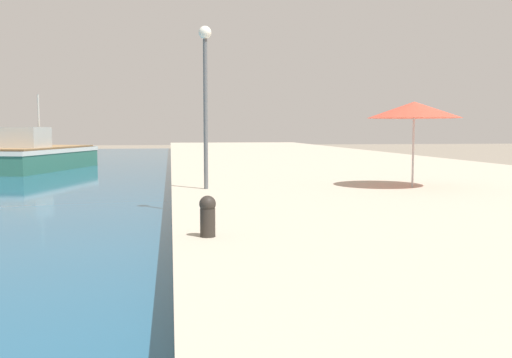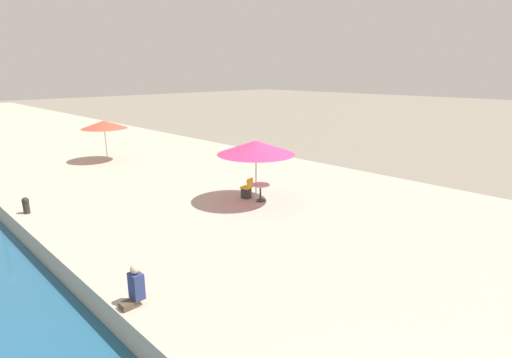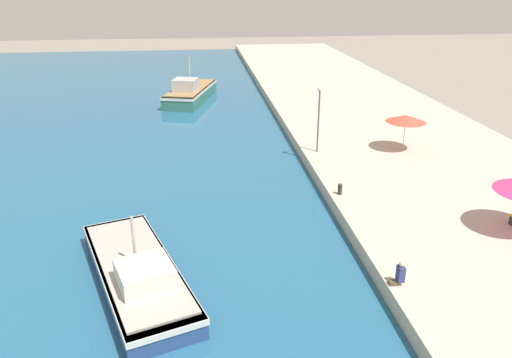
# 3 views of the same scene
# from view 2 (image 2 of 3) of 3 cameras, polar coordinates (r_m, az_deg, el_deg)

# --- Properties ---
(quay_promenade) EXTENTS (16.00, 90.00, 0.78)m
(quay_promenade) POSITION_cam_2_polar(r_m,az_deg,el_deg) (39.28, -27.28, 5.01)
(quay_promenade) COLOR #BCB29E
(quay_promenade) RESTS_ON ground_plane
(cafe_umbrella_pink) EXTENTS (3.25, 3.25, 2.64)m
(cafe_umbrella_pink) POSITION_cam_2_polar(r_m,az_deg,el_deg) (16.49, -0.00, 4.54)
(cafe_umbrella_pink) COLOR #B7B7B7
(cafe_umbrella_pink) RESTS_ON quay_promenade
(cafe_umbrella_white) EXTENTS (2.72, 2.72, 2.50)m
(cafe_umbrella_white) POSITION_cam_2_polar(r_m,az_deg,el_deg) (26.12, -20.89, 7.28)
(cafe_umbrella_white) COLOR #B7B7B7
(cafe_umbrella_white) RESTS_ON quay_promenade
(cafe_table) EXTENTS (0.80, 0.80, 0.74)m
(cafe_table) POSITION_cam_2_polar(r_m,az_deg,el_deg) (16.99, 0.64, -1.45)
(cafe_table) COLOR #333338
(cafe_table) RESTS_ON quay_promenade
(cafe_chair_left) EXTENTS (0.48, 0.50, 0.91)m
(cafe_chair_left) POSITION_cam_2_polar(r_m,az_deg,el_deg) (17.45, -1.34, -1.72)
(cafe_chair_left) COLOR #2D2D33
(cafe_chair_left) RESTS_ON quay_promenade
(person_at_quay) EXTENTS (0.56, 0.36, 1.03)m
(person_at_quay) POSITION_cam_2_polar(r_m,az_deg,el_deg) (10.16, -16.93, -14.60)
(person_at_quay) COLOR brown
(person_at_quay) RESTS_ON quay_promenade
(mooring_bollard) EXTENTS (0.26, 0.26, 0.65)m
(mooring_bollard) POSITION_cam_2_polar(r_m,az_deg,el_deg) (17.99, -30.02, -3.22)
(mooring_bollard) COLOR #2D2823
(mooring_bollard) RESTS_ON quay_promenade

